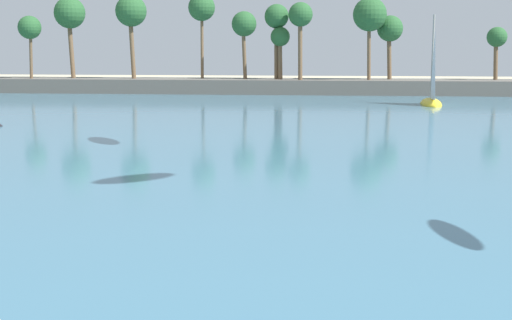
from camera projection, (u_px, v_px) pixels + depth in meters
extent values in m
cube|color=teal|center=(311.00, 106.00, 67.48)|extent=(220.00, 114.15, 0.06)
cube|color=#605B54|center=(313.00, 87.00, 84.10)|extent=(111.36, 6.00, 1.80)
cylinder|color=brown|center=(244.00, 52.00, 84.13)|extent=(0.66, 0.84, 6.68)
sphere|color=#285B2D|center=(244.00, 24.00, 83.58)|extent=(3.03, 3.03, 3.03)
cylinder|color=brown|center=(369.00, 47.00, 81.85)|extent=(0.61, 0.53, 7.69)
sphere|color=#285B2D|center=(370.00, 14.00, 81.21)|extent=(3.98, 3.98, 3.98)
cylinder|color=brown|center=(202.00, 43.00, 85.55)|extent=(0.40, 0.63, 8.69)
sphere|color=#285B2D|center=(202.00, 7.00, 84.83)|extent=(3.31, 3.31, 3.31)
cylinder|color=brown|center=(280.00, 58.00, 83.61)|extent=(0.65, 0.75, 5.15)
sphere|color=#285B2D|center=(280.00, 37.00, 83.18)|extent=(2.34, 2.34, 2.34)
cylinder|color=brown|center=(31.00, 53.00, 85.41)|extent=(0.65, 0.53, 6.27)
sphere|color=#285B2D|center=(30.00, 27.00, 84.89)|extent=(2.85, 2.85, 2.85)
cylinder|color=brown|center=(276.00, 48.00, 83.96)|extent=(0.61, 0.81, 7.56)
sphere|color=#285B2D|center=(277.00, 16.00, 83.34)|extent=(2.93, 2.93, 2.93)
cylinder|color=brown|center=(300.00, 47.00, 82.04)|extent=(0.61, 0.62, 7.70)
sphere|color=#285B2D|center=(301.00, 14.00, 81.40)|extent=(2.87, 2.87, 2.87)
cylinder|color=brown|center=(389.00, 54.00, 83.34)|extent=(0.78, 0.62, 6.10)
sphere|color=#285B2D|center=(390.00, 28.00, 82.84)|extent=(3.11, 3.11, 3.11)
cylinder|color=brown|center=(496.00, 58.00, 82.32)|extent=(0.68, 0.56, 5.09)
sphere|color=#285B2D|center=(497.00, 37.00, 81.90)|extent=(2.37, 2.37, 2.37)
cylinder|color=brown|center=(71.00, 46.00, 86.78)|extent=(0.96, 0.94, 8.12)
sphere|color=#285B2D|center=(70.00, 13.00, 86.12)|extent=(3.88, 3.88, 3.88)
cylinder|color=brown|center=(132.00, 45.00, 85.29)|extent=(0.83, 0.61, 8.26)
sphere|color=#285B2D|center=(131.00, 11.00, 84.61)|extent=(3.82, 3.82, 3.82)
ellipsoid|color=yellow|center=(431.00, 105.00, 68.93)|extent=(2.12, 6.59, 1.31)
cylinder|color=gray|center=(433.00, 57.00, 68.46)|extent=(0.20, 0.20, 8.19)
pyramid|color=silver|center=(434.00, 63.00, 67.47)|extent=(0.27, 2.95, 6.96)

